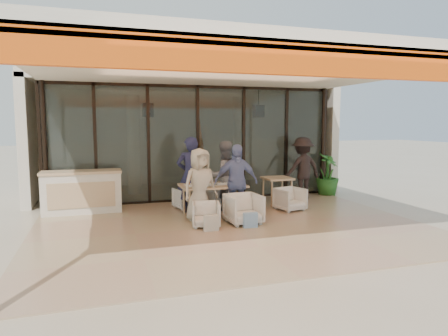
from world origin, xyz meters
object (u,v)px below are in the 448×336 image
object	(u,v)px
chair_far_left	(187,197)
chair_near_left	(206,213)
chair_far_right	(218,195)
diner_cream	(200,185)
diner_navy	(191,175)
side_table	(277,181)
host_counter	(82,192)
standing_woman	(302,168)
side_chair	(290,198)
diner_periwinkle	(236,182)
diner_grey	(224,176)
dining_table	(212,187)
chair_near_right	(244,208)
potted_palm	(327,174)

from	to	relation	value
chair_far_left	chair_near_left	world-z (taller)	chair_far_left
chair_far_right	diner_cream	xyz separation A→B (m)	(-0.84, -1.40, 0.51)
diner_navy	side_table	distance (m)	2.42
host_counter	standing_woman	distance (m)	5.96
side_chair	diner_periwinkle	bearing A→B (deg)	-179.71
side_chair	diner_grey	bearing A→B (deg)	148.09
chair_far_right	diner_grey	xyz separation A→B (m)	(-0.00, -0.50, 0.56)
diner_cream	side_table	distance (m)	2.65
side_chair	chair_near_left	bearing A→B (deg)	-173.21
host_counter	dining_table	world-z (taller)	host_counter
diner_grey	diner_cream	distance (m)	1.23
dining_table	chair_far_left	distance (m)	1.10
host_counter	side_chair	size ratio (longest dim) A/B	2.89
chair_far_left	chair_near_right	distance (m)	2.08
host_counter	diner_cream	xyz separation A→B (m)	(2.51, -1.63, 0.28)
dining_table	side_chair	world-z (taller)	dining_table
potted_palm	host_counter	bearing A→B (deg)	-176.86
chair_far_right	standing_woman	bearing A→B (deg)	172.36
chair_far_left	side_chair	world-z (taller)	side_chair
standing_woman	side_table	bearing A→B (deg)	21.40
dining_table	diner_cream	xyz separation A→B (m)	(-0.41, -0.46, 0.13)
chair_near_left	diner_navy	world-z (taller)	diner_navy
side_table	diner_periwinkle	bearing A→B (deg)	-144.12
chair_far_left	diner_navy	distance (m)	0.80
chair_far_left	standing_woman	world-z (taller)	standing_woman
chair_far_left	chair_near_left	bearing A→B (deg)	76.50
diner_navy	diner_periwinkle	distance (m)	1.23
standing_woman	chair_far_left	bearing A→B (deg)	-2.18
diner_navy	side_table	bearing A→B (deg)	-164.37
side_table	chair_far_right	bearing A→B (deg)	169.99
chair_far_right	chair_near_left	distance (m)	2.08
side_table	potted_palm	size ratio (longest dim) A/B	0.59
dining_table	diner_grey	xyz separation A→B (m)	(0.43, 0.44, 0.18)
host_counter	chair_far_right	size ratio (longest dim) A/B	3.00
diner_grey	potted_palm	size ratio (longest dim) A/B	1.37
diner_navy	chair_near_right	bearing A→B (deg)	131.22
chair_near_right	diner_grey	world-z (taller)	diner_grey
side_chair	standing_woman	xyz separation A→B (m)	(1.05, 1.32, 0.57)
chair_near_right	side_chair	xyz separation A→B (m)	(1.56, 0.88, -0.04)
chair_far_left	chair_far_right	distance (m)	0.84
standing_woman	side_chair	bearing A→B (deg)	44.46
dining_table	side_table	world-z (taller)	dining_table
diner_navy	diner_cream	bearing A→B (deg)	100.26
diner_cream	standing_woman	bearing A→B (deg)	12.43
chair_near_right	diner_periwinkle	size ratio (longest dim) A/B	0.42
chair_near_right	side_chair	distance (m)	1.79
chair_far_left	diner_grey	size ratio (longest dim) A/B	0.34
diner_navy	diner_grey	xyz separation A→B (m)	(0.84, 0.00, -0.06)
diner_grey	diner_cream	world-z (taller)	diner_grey
dining_table	chair_far_left	size ratio (longest dim) A/B	2.51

